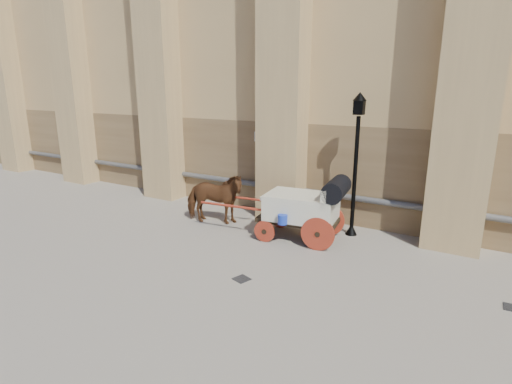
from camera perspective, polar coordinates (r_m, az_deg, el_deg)
The scene contains 5 objects.
ground at distance 9.64m, azimuth -1.03°, elevation -10.38°, with size 90.00×90.00×0.00m, color gray.
horse at distance 12.24m, azimuth -6.03°, elevation -0.90°, with size 0.87×1.90×1.61m, color brown.
carriage at distance 10.92m, azimuth 7.19°, elevation -1.98°, with size 4.21×1.61×1.80m.
street_lamp at distance 11.27m, azimuth 14.06°, elevation 4.25°, with size 0.37×0.37×3.97m.
drain_grate_near at distance 8.99m, azimuth -2.06°, elevation -12.30°, with size 0.32×0.32×0.01m, color black.
Camera 1 is at (4.59, -7.41, 4.11)m, focal length 28.00 mm.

